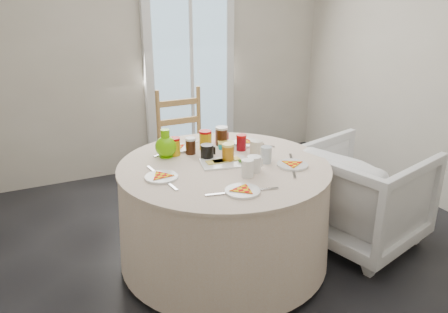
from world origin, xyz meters
name	(u,v)px	position (x,y,z in m)	size (l,w,h in m)	color
floor	(241,258)	(0.00, 0.00, 0.00)	(4.00, 4.00, 0.00)	black
wall_back	(151,48)	(0.00, 2.00, 1.30)	(4.00, 0.02, 2.60)	#BCB5A3
glass_door	(190,71)	(0.40, 1.95, 1.05)	(1.00, 0.08, 2.10)	silver
table	(224,213)	(-0.12, 0.05, 0.38)	(1.46, 1.46, 0.74)	beige
wooden_chair	(187,152)	(0.01, 1.09, 0.47)	(0.46, 0.44, 1.03)	#A6764F
armchair	(362,195)	(0.94, -0.17, 0.39)	(0.83, 0.77, 0.85)	silver
place_settings	(224,161)	(-0.12, 0.05, 0.77)	(1.12, 1.12, 0.02)	white
jar_cluster	(207,143)	(-0.13, 0.30, 0.82)	(0.54, 0.27, 0.16)	#A97B23
butter_tub	(226,143)	(0.04, 0.33, 0.79)	(0.12, 0.08, 0.05)	teal
green_pitcher	(166,140)	(-0.42, 0.35, 0.87)	(0.15, 0.15, 0.19)	#62C001
cheese_platter	(225,160)	(-0.11, 0.05, 0.77)	(0.32, 0.20, 0.04)	white
mugs_glasses	(238,151)	(0.00, 0.07, 0.81)	(0.68, 0.68, 0.12)	gray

